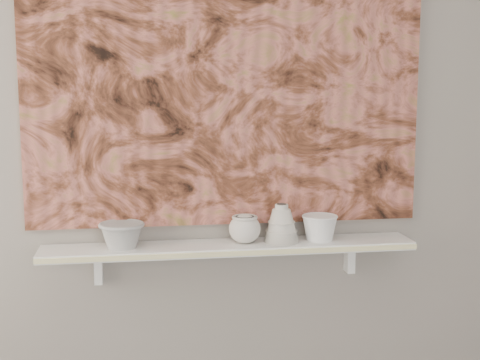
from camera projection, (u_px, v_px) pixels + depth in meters
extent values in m
plane|color=gray|center=(226.00, 130.00, 2.54)|extent=(3.60, 0.00, 3.60)
cube|color=white|center=(230.00, 247.00, 2.51)|extent=(1.40, 0.18, 0.03)
cube|color=beige|center=(233.00, 254.00, 2.42)|extent=(1.40, 0.01, 0.02)
cube|color=white|center=(98.00, 268.00, 2.51)|extent=(0.03, 0.06, 0.12)
cube|color=white|center=(349.00, 257.00, 2.66)|extent=(0.03, 0.06, 0.12)
cube|color=brown|center=(226.00, 79.00, 2.49)|extent=(1.50, 0.02, 1.10)
cube|color=black|center=(342.00, 159.00, 2.60)|extent=(0.09, 0.00, 0.08)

